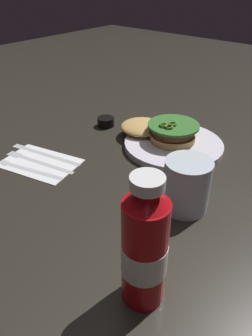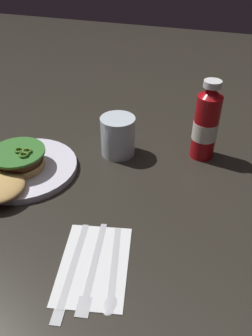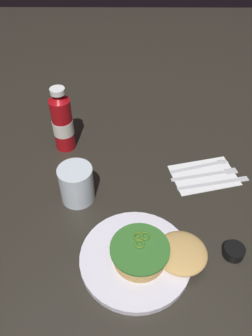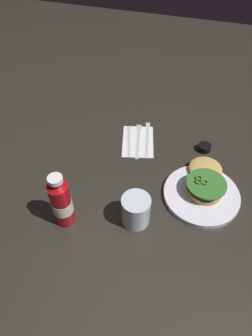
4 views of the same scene
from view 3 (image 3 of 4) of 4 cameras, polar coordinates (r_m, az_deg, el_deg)
ground_plane at (r=0.88m, az=-0.81°, el=-7.22°), size 3.00×3.00×0.00m
dinner_plate at (r=0.80m, az=1.61°, el=-15.07°), size 0.26×0.26×0.02m
burger_sandwich at (r=0.77m, az=5.00°, el=-14.19°), size 0.22×0.13×0.05m
ketchup_bottle at (r=1.02m, az=-10.74°, el=7.66°), size 0.06×0.06×0.21m
water_glass at (r=0.88m, az=-8.40°, el=-2.71°), size 0.09×0.09×0.10m
condiment_cup at (r=0.84m, az=17.83°, el=-13.33°), size 0.05×0.05×0.03m
napkin at (r=0.99m, az=13.09°, el=-1.18°), size 0.21×0.16×0.00m
butter_knife at (r=0.98m, az=15.38°, el=-2.29°), size 0.21×0.06×0.00m
fork_utensil at (r=1.00m, az=14.15°, el=-0.88°), size 0.20×0.06×0.00m
spoon_utensil at (r=1.03m, az=13.77°, el=0.68°), size 0.18×0.06×0.00m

